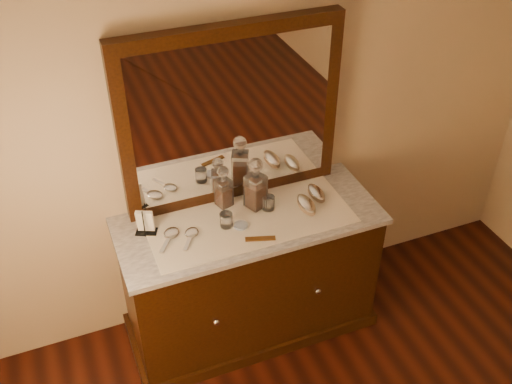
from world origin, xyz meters
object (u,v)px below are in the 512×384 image
at_px(comb, 260,239).
at_px(napkin_rack, 145,223).
at_px(decanter_right, 256,188).
at_px(decanter_left, 224,190).
at_px(mirror_frame, 231,117).
at_px(hand_mirror_outer, 170,235).
at_px(brush_near, 306,205).
at_px(hand_mirror_inner, 191,234).
at_px(dresser_cabinet, 250,277).
at_px(brush_far, 316,193).
at_px(pin_dish, 241,225).

distance_m(comb, napkin_rack, 0.60).
bearing_deg(decanter_right, decanter_left, 154.10).
distance_m(mirror_frame, hand_mirror_outer, 0.69).
height_order(brush_near, hand_mirror_inner, brush_near).
xyz_separation_m(napkin_rack, decanter_right, (0.61, -0.01, 0.06)).
xyz_separation_m(dresser_cabinet, brush_far, (0.42, 0.04, 0.47)).
distance_m(brush_near, hand_mirror_outer, 0.76).
bearing_deg(pin_dish, decanter_right, 44.25).
height_order(dresser_cabinet, decanter_left, decanter_left).
bearing_deg(decanter_right, brush_near, -26.24).
bearing_deg(decanter_left, hand_mirror_inner, -143.32).
xyz_separation_m(dresser_cabinet, brush_near, (0.32, -0.04, 0.47)).
height_order(pin_dish, comb, pin_dish).
relative_size(dresser_cabinet, decanter_right, 4.49).
distance_m(mirror_frame, napkin_rack, 0.71).
height_order(pin_dish, brush_far, brush_far).
distance_m(napkin_rack, decanter_right, 0.61).
distance_m(pin_dish, hand_mirror_outer, 0.37).
height_order(mirror_frame, hand_mirror_outer, mirror_frame).
bearing_deg(decanter_right, hand_mirror_inner, -165.07).
distance_m(decanter_left, hand_mirror_inner, 0.32).
relative_size(comb, hand_mirror_inner, 0.87).
bearing_deg(decanter_left, hand_mirror_outer, -156.72).
xyz_separation_m(dresser_cabinet, hand_mirror_outer, (-0.43, 0.01, 0.45)).
height_order(dresser_cabinet, brush_far, brush_far).
height_order(dresser_cabinet, napkin_rack, napkin_rack).
xyz_separation_m(decanter_right, hand_mirror_inner, (-0.40, -0.11, -0.11)).
bearing_deg(mirror_frame, pin_dish, -102.66).
bearing_deg(hand_mirror_inner, decanter_right, 14.93).
height_order(brush_near, hand_mirror_outer, brush_near).
distance_m(decanter_left, brush_near, 0.46).
relative_size(napkin_rack, hand_mirror_outer, 0.85).
bearing_deg(brush_far, pin_dish, -169.84).
relative_size(napkin_rack, hand_mirror_inner, 0.92).
distance_m(dresser_cabinet, comb, 0.48).
bearing_deg(pin_dish, brush_far, 10.16).
xyz_separation_m(decanter_right, brush_near, (0.25, -0.12, -0.10)).
relative_size(brush_far, hand_mirror_outer, 0.83).
distance_m(pin_dish, brush_far, 0.50).
distance_m(napkin_rack, hand_mirror_outer, 0.14).
bearing_deg(mirror_frame, decanter_right, -65.70).
distance_m(brush_near, hand_mirror_inner, 0.66).
bearing_deg(brush_near, napkin_rack, 171.27).
distance_m(mirror_frame, comb, 0.65).
bearing_deg(dresser_cabinet, brush_near, -6.63).
xyz_separation_m(dresser_cabinet, decanter_left, (-0.09, 0.16, 0.54)).
bearing_deg(brush_far, napkin_rack, 176.69).
bearing_deg(hand_mirror_outer, comb, -24.51).
bearing_deg(napkin_rack, brush_near, -8.73).
height_order(brush_far, hand_mirror_outer, brush_far).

